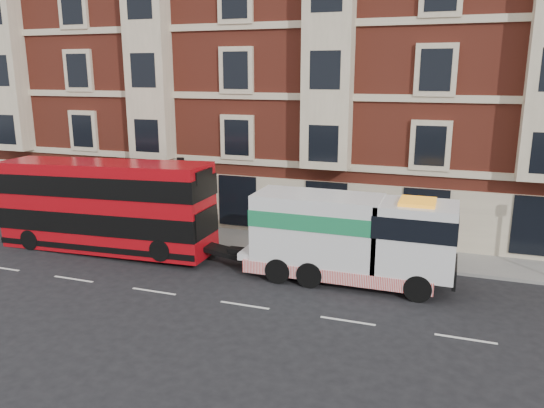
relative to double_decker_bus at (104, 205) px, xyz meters
The scene contains 7 objects.
ground 9.98m from the double_decker_bus, 22.52° to the right, with size 120.00×120.00×0.00m, color black.
sidewalk 9.99m from the double_decker_bus, 22.96° to the left, with size 90.00×3.00×0.15m, color slate.
victorian_terrace 16.61m from the double_decker_bus, 50.08° to the left, with size 45.00×12.00×20.40m.
lamp_post_west 3.87m from the double_decker_bus, 40.19° to the left, with size 0.35×0.15×4.35m.
double_decker_bus is the anchor object (origin of this frame).
tow_truck 12.07m from the double_decker_bus, ahead, with size 8.89×2.63×3.70m.
pedestrian 4.15m from the double_decker_bus, 136.01° to the left, with size 0.60×0.40×1.65m, color #192832.
Camera 1 is at (7.23, -17.38, 8.67)m, focal length 35.00 mm.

